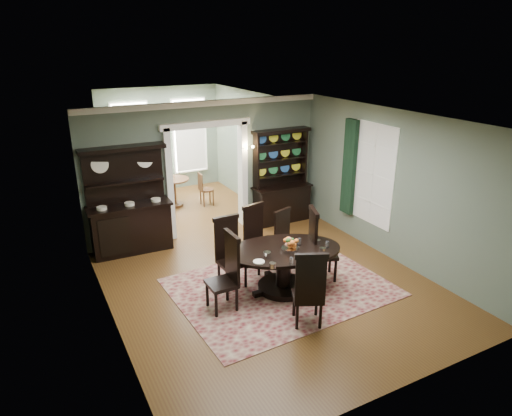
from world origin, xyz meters
The scene contains 19 objects.
room centered at (0.00, 0.04, 1.58)m, with size 5.51×6.01×3.01m.
parlor centered at (0.00, 5.53, 1.52)m, with size 3.51×3.50×3.01m.
doorway_trim centered at (0.00, 3.00, 1.62)m, with size 2.08×0.25×2.57m.
right_window centered at (2.69, 0.93, 1.60)m, with size 0.15×1.47×2.12m.
wall_sconce centered at (0.95, 2.85, 1.89)m, with size 0.27×0.21×0.21m.
rug centered at (0.13, -0.09, 0.01)m, with size 3.69×2.81×0.01m, color maroon.
dining_table centered at (0.13, -0.17, 0.56)m, with size 2.29×2.29×0.80m.
centerpiece centered at (0.20, -0.26, 0.87)m, with size 1.48×0.95×0.24m.
chair_far_left centered at (-0.62, 0.49, 0.68)m, with size 0.50×0.47×1.30m.
chair_far_mid centered at (0.11, 0.81, 0.68)m, with size 0.57×0.55×1.30m.
chair_far_right centered at (0.62, 0.58, 0.62)m, with size 0.55×0.53×1.18m.
chair_end_left centered at (-0.97, -0.23, 0.70)m, with size 0.47×0.51×1.33m.
chair_end_right centered at (0.90, -0.10, 0.73)m, with size 0.64×0.65×1.38m.
chair_near centered at (-0.10, -1.31, 0.69)m, with size 0.63×0.62×1.31m.
sideboard centered at (-1.85, 2.74, 0.78)m, with size 1.71×0.65×2.23m.
welsh_dresser centered at (1.82, 2.75, 0.82)m, with size 1.45×0.53×2.26m.
parlor_table centered at (-0.18, 4.98, 0.50)m, with size 0.82×0.82×0.76m.
parlor_chair_left centered at (-0.52, 4.82, 0.49)m, with size 0.41×0.40×0.92m.
parlor_chair_right centered at (0.55, 4.64, 0.48)m, with size 0.38×0.38×0.90m.
Camera 1 is at (-3.64, -6.29, 4.22)m, focal length 32.00 mm.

